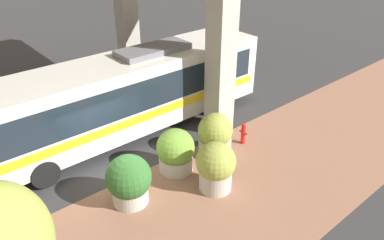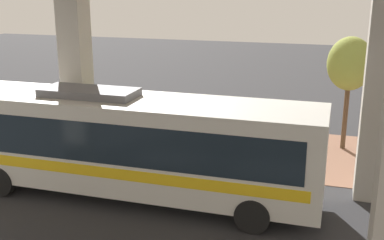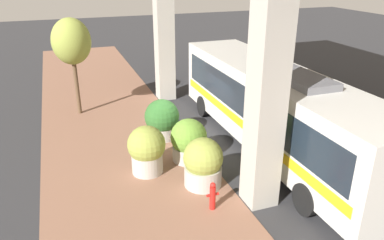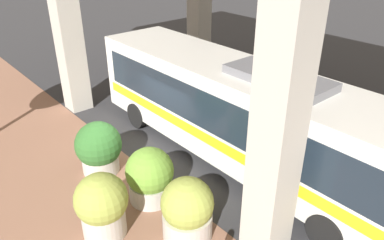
{
  "view_description": "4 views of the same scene",
  "coord_description": "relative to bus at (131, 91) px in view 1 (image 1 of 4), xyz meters",
  "views": [
    {
      "loc": [
        -9.52,
        4.76,
        8.27
      ],
      "look_at": [
        -0.49,
        -2.87,
        1.67
      ],
      "focal_mm": 35.0,
      "sensor_mm": 36.0,
      "label": 1
    },
    {
      "loc": [
        15.89,
        3.95,
        6.71
      ],
      "look_at": [
        0.56,
        -0.75,
        2.11
      ],
      "focal_mm": 45.0,
      "sensor_mm": 36.0,
      "label": 2
    },
    {
      "loc": [
        -4.85,
        -13.81,
        6.96
      ],
      "look_at": [
        -0.25,
        -1.13,
        1.26
      ],
      "focal_mm": 35.0,
      "sensor_mm": 36.0,
      "label": 3
    },
    {
      "loc": [
        -5.39,
        -9.26,
        7.07
      ],
      "look_at": [
        1.17,
        -1.62,
        1.83
      ],
      "focal_mm": 35.0,
      "sensor_mm": 36.0,
      "label": 4
    }
  ],
  "objects": [
    {
      "name": "bus",
      "position": [
        0.0,
        0.0,
        0.0
      ],
      "size": [
        2.71,
        12.24,
        3.49
      ],
      "color": "silver",
      "rests_on": "ground"
    },
    {
      "name": "planter_back",
      "position": [
        -3.49,
        -1.48,
        -1.07
      ],
      "size": [
        1.32,
        1.32,
        1.71
      ],
      "color": "#ADA89E",
      "rests_on": "ground"
    },
    {
      "name": "planter_extra",
      "position": [
        -3.35,
        0.33,
        -1.11
      ],
      "size": [
        1.37,
        1.37,
        1.65
      ],
      "color": "#ADA89E",
      "rests_on": "ground"
    },
    {
      "name": "planter_middle",
      "position": [
        -3.77,
        2.52,
        -1.05
      ],
      "size": [
        1.46,
        1.46,
        1.73
      ],
      "color": "#ADA89E",
      "rests_on": "ground"
    },
    {
      "name": "sidewalk_strip",
      "position": [
        -5.68,
        2.28,
        -1.89
      ],
      "size": [
        6.0,
        40.0,
        0.02
      ],
      "color": "#845B47",
      "rests_on": "ground"
    },
    {
      "name": "ground_plane",
      "position": [
        -2.68,
        2.28,
        -1.9
      ],
      "size": [
        80.0,
        80.0,
        0.0
      ],
      "primitive_type": "plane",
      "color": "#2D2D30",
      "rests_on": "ground"
    },
    {
      "name": "planter_front",
      "position": [
        -5.05,
        -0.03,
        -0.99
      ],
      "size": [
        1.34,
        1.34,
        1.78
      ],
      "color": "#ADA89E",
      "rests_on": "ground"
    },
    {
      "name": "fire_hydrant",
      "position": [
        -3.72,
        -2.83,
        -1.43
      ],
      "size": [
        0.39,
        0.19,
        0.93
      ],
      "color": "red",
      "rests_on": "ground"
    }
  ]
}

